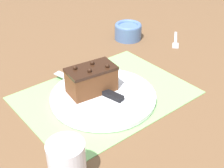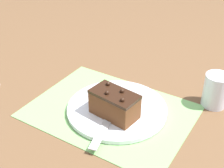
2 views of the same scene
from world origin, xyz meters
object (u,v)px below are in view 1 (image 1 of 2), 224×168
(drinking_glass, at_px, (67,164))
(small_bowl, at_px, (128,31))
(cake_plate, at_px, (103,96))
(chocolate_cake, at_px, (91,79))
(dessert_fork, at_px, (176,41))
(serving_knife, at_px, (98,90))

(drinking_glass, bearing_deg, small_bowl, 38.75)
(drinking_glass, height_order, small_bowl, drinking_glass)
(drinking_glass, bearing_deg, cake_plate, 38.58)
(chocolate_cake, distance_m, dessert_fork, 0.47)
(serving_knife, xyz_separation_m, dessert_fork, (0.45, 0.11, -0.02))
(chocolate_cake, xyz_separation_m, serving_knife, (0.01, -0.01, -0.03))
(cake_plate, xyz_separation_m, chocolate_cake, (-0.01, 0.04, 0.04))
(serving_knife, bearing_deg, chocolate_cake, 115.79)
(small_bowl, xyz_separation_m, dessert_fork, (0.12, -0.13, -0.03))
(cake_plate, xyz_separation_m, serving_knife, (-0.00, 0.02, 0.01))
(drinking_glass, xyz_separation_m, dessert_fork, (0.67, 0.31, -0.05))
(chocolate_cake, bearing_deg, dessert_fork, 11.21)
(drinking_glass, xyz_separation_m, small_bowl, (0.55, 0.44, -0.02))
(small_bowl, bearing_deg, dessert_fork, -47.81)
(chocolate_cake, bearing_deg, cake_plate, -70.42)
(chocolate_cake, height_order, small_bowl, chocolate_cake)
(cake_plate, bearing_deg, chocolate_cake, 109.58)
(drinking_glass, distance_m, small_bowl, 0.71)
(dessert_fork, bearing_deg, chocolate_cake, 60.85)
(chocolate_cake, height_order, dessert_fork, chocolate_cake)
(dessert_fork, bearing_deg, cake_plate, 65.42)
(serving_knife, height_order, drinking_glass, drinking_glass)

